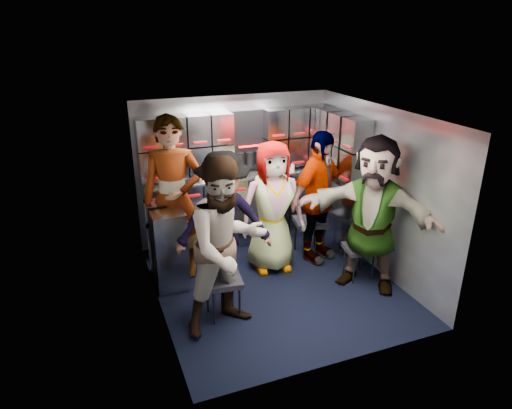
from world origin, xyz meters
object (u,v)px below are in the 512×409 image
object	(u,v)px
jump_seat_center	(267,231)
jump_seat_near_right	(360,250)
attendant_arc_d	(318,198)
attendant_arc_e	(372,214)
jump_seat_near_left	(223,282)
attendant_arc_c	(272,207)
jump_seat_mid_right	(310,224)
jump_seat_mid_left	(221,254)
attendant_standing	(174,199)
attendant_arc_b	(224,224)
attendant_arc_a	(227,246)

from	to	relation	value
jump_seat_center	jump_seat_near_right	distance (m)	1.23
attendant_arc_d	attendant_arc_e	bearing A→B (deg)	-96.59
jump_seat_near_left	attendant_arc_c	world-z (taller)	attendant_arc_c
jump_seat_center	attendant_arc_e	world-z (taller)	attendant_arc_e
jump_seat_mid_right	attendant_arc_c	size ratio (longest dim) A/B	0.29
jump_seat_mid_left	attendant_arc_e	size ratio (longest dim) A/B	0.25
attendant_arc_c	jump_seat_center	bearing A→B (deg)	95.97
attendant_standing	jump_seat_center	bearing A→B (deg)	13.08
jump_seat_mid_left	attendant_arc_e	world-z (taller)	attendant_arc_e
jump_seat_near_left	jump_seat_near_right	size ratio (longest dim) A/B	1.08
jump_seat_mid_right	attendant_standing	distance (m)	1.93
attendant_arc_b	attendant_arc_e	distance (m)	1.73
jump_seat_center	attendant_arc_c	distance (m)	0.45
jump_seat_mid_left	jump_seat_mid_right	distance (m)	1.41
jump_seat_center	attendant_arc_c	size ratio (longest dim) A/B	0.29
attendant_arc_d	jump_seat_near_right	bearing A→B (deg)	-92.08
attendant_standing	attendant_arc_b	size ratio (longest dim) A/B	1.19
jump_seat_near_left	attendant_arc_a	bearing A→B (deg)	-90.00
jump_seat_center	attendant_arc_e	bearing A→B (deg)	-47.08
jump_seat_mid_left	jump_seat_near_right	world-z (taller)	jump_seat_near_right
jump_seat_near_left	attendant_arc_a	distance (m)	0.55
jump_seat_near_left	jump_seat_near_right	bearing A→B (deg)	5.04
attendant_arc_e	jump_seat_near_right	bearing A→B (deg)	137.67
attendant_arc_b	jump_seat_near_left	bearing A→B (deg)	-99.90
jump_seat_center	jump_seat_mid_left	bearing A→B (deg)	-158.94
jump_seat_near_right	attendant_arc_b	distance (m)	1.75
jump_seat_near_left	attendant_arc_d	bearing A→B (deg)	27.24
jump_seat_mid_left	attendant_arc_b	size ratio (longest dim) A/B	0.27
attendant_standing	attendant_arc_d	xyz separation A→B (m)	(1.84, -0.26, -0.14)
attendant_standing	attendant_arc_b	distance (m)	0.74
attendant_arc_a	attendant_arc_d	size ratio (longest dim) A/B	1.05
attendant_arc_c	attendant_arc_d	xyz separation A→B (m)	(0.66, 0.02, 0.03)
attendant_arc_a	attendant_arc_e	world-z (taller)	attendant_arc_e
jump_seat_center	attendant_arc_b	world-z (taller)	attendant_arc_b
attendant_arc_a	attendant_arc_b	size ratio (longest dim) A/B	1.09
jump_seat_near_right	attendant_standing	world-z (taller)	attendant_standing
jump_seat_near_right	attendant_arc_d	world-z (taller)	attendant_arc_d
attendant_arc_d	jump_seat_near_left	bearing A→B (deg)	-177.07
jump_seat_near_left	attendant_arc_d	distance (m)	1.82
jump_seat_center	attendant_standing	distance (m)	1.32
attendant_arc_b	jump_seat_mid_right	bearing A→B (deg)	29.00
jump_seat_mid_right	attendant_arc_a	xyz separation A→B (m)	(-1.56, -1.17, 0.49)
jump_seat_mid_right	attendant_arc_b	xyz separation A→B (m)	(-1.38, -0.47, 0.42)
attendant_arc_b	attendant_arc_d	bearing A→B (deg)	22.06
jump_seat_near_left	jump_seat_center	distance (m)	1.33
jump_seat_near_left	jump_seat_mid_left	world-z (taller)	jump_seat_near_left
attendant_arc_b	attendant_standing	bearing A→B (deg)	139.38
jump_seat_near_right	jump_seat_mid_right	bearing A→B (deg)	107.71
attendant_standing	attendant_arc_e	bearing A→B (deg)	-9.50
attendant_standing	attendant_arc_c	world-z (taller)	attendant_standing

